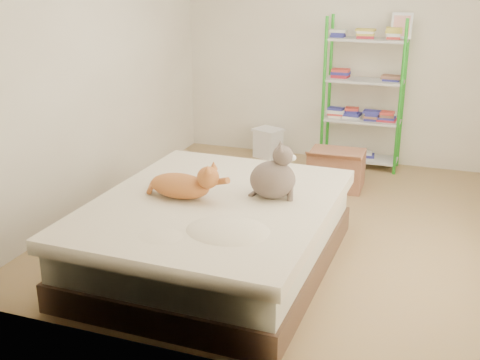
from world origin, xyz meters
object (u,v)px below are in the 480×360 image
at_px(cardboard_box, 336,169).
at_px(grey_cat, 273,172).
at_px(shelf_unit, 364,93).
at_px(bed, 214,233).
at_px(orange_cat, 180,183).
at_px(white_bin, 268,143).

bearing_deg(cardboard_box, grey_cat, -95.99).
relative_size(shelf_unit, cardboard_box, 3.05).
bearing_deg(grey_cat, shelf_unit, -21.63).
relative_size(bed, shelf_unit, 1.25).
distance_m(bed, shelf_unit, 3.00).
relative_size(bed, orange_cat, 3.78).
xyz_separation_m(grey_cat, white_bin, (-0.85, 2.64, -0.58)).
relative_size(orange_cat, shelf_unit, 0.33).
bearing_deg(grey_cat, white_bin, 1.77).
xyz_separation_m(bed, grey_cat, (0.40, 0.20, 0.48)).
bearing_deg(bed, shelf_unit, 78.10).
height_order(bed, orange_cat, orange_cat).
bearing_deg(shelf_unit, white_bin, -178.40).
bearing_deg(white_bin, bed, -80.90).
bearing_deg(cardboard_box, bed, -106.28).
distance_m(orange_cat, grey_cat, 0.71).
bearing_deg(bed, cardboard_box, 76.57).
bearing_deg(shelf_unit, grey_cat, -95.49).
relative_size(grey_cat, shelf_unit, 0.24).
relative_size(orange_cat, grey_cat, 1.36).
relative_size(orange_cat, cardboard_box, 1.01).
bearing_deg(orange_cat, shelf_unit, 76.75).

